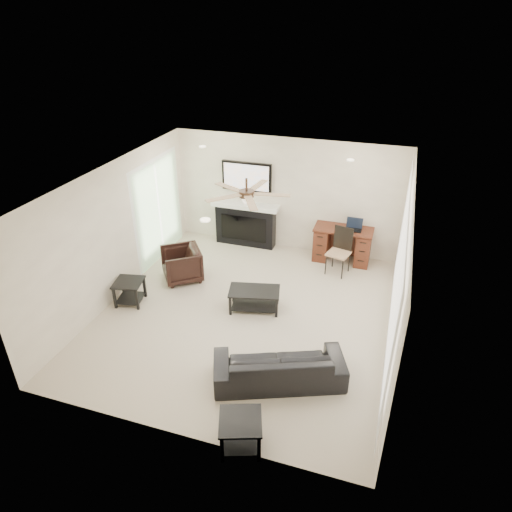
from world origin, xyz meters
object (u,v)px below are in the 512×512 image
at_px(armchair, 182,264).
at_px(coffee_table, 254,300).
at_px(sofa, 279,366).
at_px(fireplace_unit, 245,205).
at_px(desk, 342,245).

xyz_separation_m(armchair, coffee_table, (1.70, -0.55, -0.14)).
height_order(sofa, coffee_table, sofa).
bearing_deg(fireplace_unit, desk, -2.67).
bearing_deg(armchair, coffee_table, 35.53).
relative_size(armchair, coffee_table, 0.82).
bearing_deg(desk, fireplace_unit, 177.33).
xyz_separation_m(armchair, fireplace_unit, (0.71, 1.84, 0.62)).
distance_m(sofa, fireplace_unit, 4.47).
bearing_deg(coffee_table, fireplace_unit, 99.62).
bearing_deg(desk, sofa, -94.79).
distance_m(coffee_table, fireplace_unit, 2.70).
bearing_deg(coffee_table, desk, 48.94).
height_order(sofa, desk, desk).
xyz_separation_m(sofa, fireplace_unit, (-1.89, 3.99, 0.68)).
distance_m(sofa, desk, 3.90).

